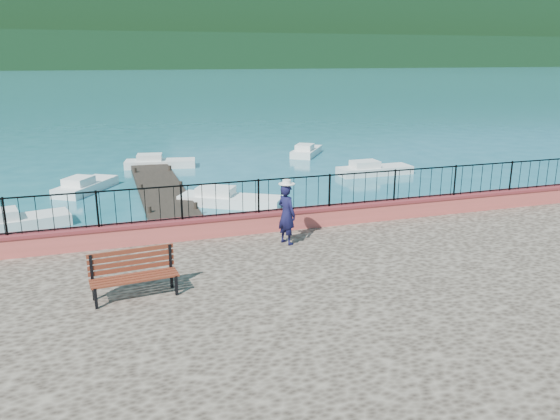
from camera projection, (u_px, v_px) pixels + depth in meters
ground at (315, 324)px, 12.93m from camera, size 2000.00×2000.00×0.00m
parapet at (269, 221)px, 15.91m from camera, size 28.00×0.46×0.58m
railing at (269, 196)px, 15.70m from camera, size 27.00×0.05×0.95m
dock at (167, 202)px, 23.25m from camera, size 2.00×16.00×0.30m
far_forest at (102, 51)px, 284.74m from camera, size 900.00×60.00×18.00m
foothills at (99, 30)px, 336.07m from camera, size 900.00×120.00×44.00m
companion_hill at (312, 63)px, 591.21m from camera, size 448.00×384.00×180.00m
park_bench at (135, 284)px, 11.50m from camera, size 1.85×0.76×1.00m
person at (287, 214)px, 14.67m from camera, size 0.61×0.71×1.66m
hat at (287, 182)px, 14.42m from camera, size 0.44×0.44×0.12m
boat_0 at (15, 218)px, 20.01m from camera, size 3.92×2.10×0.80m
boat_1 at (231, 196)px, 23.15m from camera, size 4.41×3.39×0.80m
boat_2 at (375, 167)px, 29.31m from camera, size 4.07×1.35×0.80m
boat_3 at (86, 183)px, 25.65m from camera, size 3.04×3.73×0.80m
boat_4 at (160, 160)px, 31.20m from camera, size 4.09×1.95×0.80m
boat_5 at (306, 149)px, 35.07m from camera, size 3.02×3.56×0.80m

